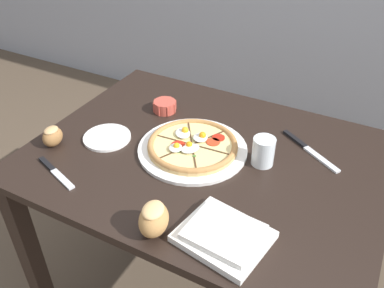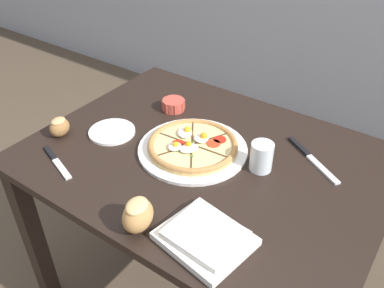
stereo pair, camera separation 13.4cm
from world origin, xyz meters
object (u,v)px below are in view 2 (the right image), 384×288
Objects in this scene: bread_piece_mid at (59,127)px; knife_main at (57,162)px; pizza at (192,147)px; ramekin_bowl at (173,104)px; side_saucer at (112,132)px; water_glass at (261,158)px; dining_table at (205,182)px; napkin_folded at (205,237)px; knife_spare at (312,159)px; bread_piece_near at (138,214)px.

knife_main is (0.11, -0.11, -0.03)m from bread_piece_mid.
pizza is 4.57× the size of bread_piece_mid.
ramekin_bowl reaches higher than knife_main.
side_saucer is (-0.08, -0.26, -0.02)m from ramekin_bowl.
water_glass is (0.23, 0.05, 0.02)m from pizza.
dining_table is at bearing -33.79° from ramekin_bowl.
ramekin_bowl reaches higher than dining_table.
dining_table is at bearing 21.64° from bread_piece_mid.
dining_table is 0.38m from napkin_folded.
knife_main is 0.85× the size of knife_spare.
bread_piece_mid is at bearing -160.34° from water_glass.
dining_table is 0.37m from knife_spare.
bread_piece_near is at bearing -110.20° from water_glass.
knife_main is 0.23m from side_saucer.
dining_table is 6.95× the size of side_saucer.
knife_spare is at bearing 49.81° from water_glass.
bread_piece_mid is at bearing 170.84° from napkin_folded.
pizza is 0.31m from side_saucer.
ramekin_bowl reaches higher than knife_spare.
ramekin_bowl is 0.97× the size of water_glass.
water_glass is at bearing 14.06° from dining_table.
bread_piece_near is 0.43m from water_glass.
napkin_folded is 3.09× the size of bread_piece_mid.
napkin_folded is at bearing -86.45° from water_glass.
bread_piece_near is (0.29, -0.54, 0.02)m from ramekin_bowl.
bread_piece_mid is 0.70m from water_glass.
bread_piece_near is at bearing -61.45° from ramekin_bowl.
ramekin_bowl is at bearing 134.14° from napkin_folded.
knife_spare is 1.38× the size of side_saucer.
bread_piece_near reaches higher than napkin_folded.
bread_piece_mid reaches higher than napkin_folded.
pizza is 0.37m from bread_piece_near.
bread_piece_mid is (-0.43, -0.19, 0.02)m from pizza.
water_glass is (0.66, 0.24, 0.01)m from bread_piece_mid.
pizza is 0.47m from bread_piece_mid.
ramekin_bowl is 0.27m from side_saucer.
bread_piece_near is at bearing -77.53° from pizza.
dining_table is 4.62× the size of napkin_folded.
side_saucer is at bearing 102.40° from knife_main.
pizza is at bearing 61.97° from knife_main.
pizza is at bearing -118.64° from knife_spare.
pizza is 0.39m from knife_spare.
water_glass reaches higher than napkin_folded.
knife_spare and side_saucer have the same top height.
pizza is 0.28m from ramekin_bowl.
pizza is at bearing 130.06° from napkin_folded.
knife_main is 0.83m from knife_spare.
dining_table is 0.40m from bread_piece_near.
water_glass reaches higher than side_saucer.
knife_main and side_saucer have the same top height.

